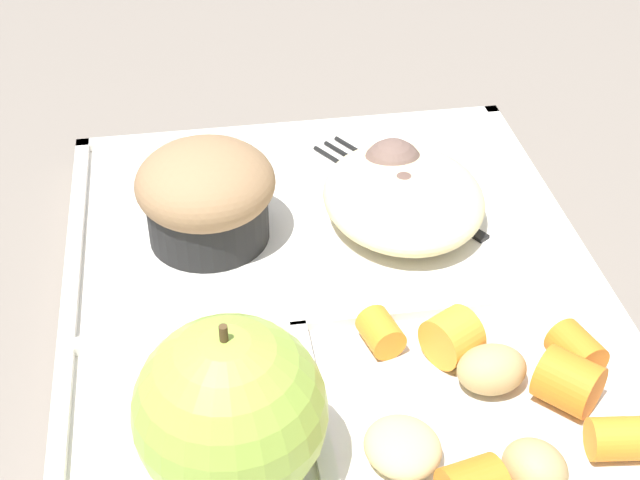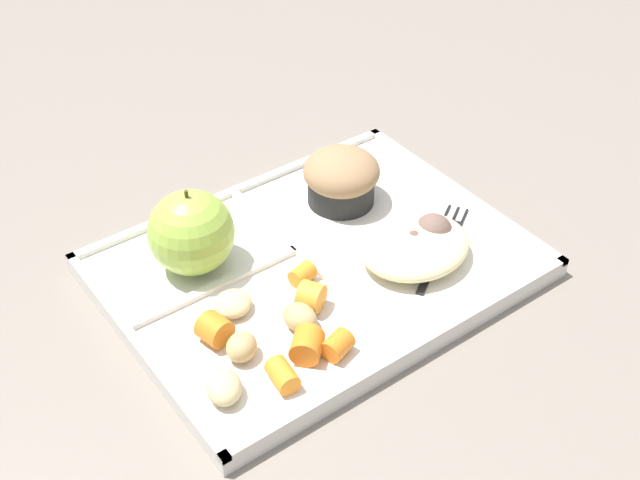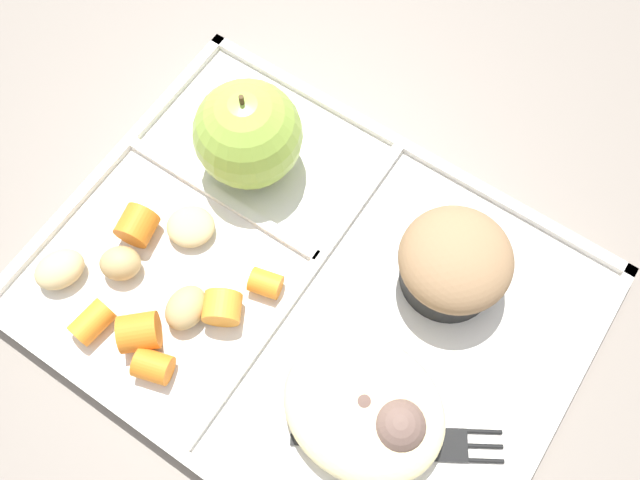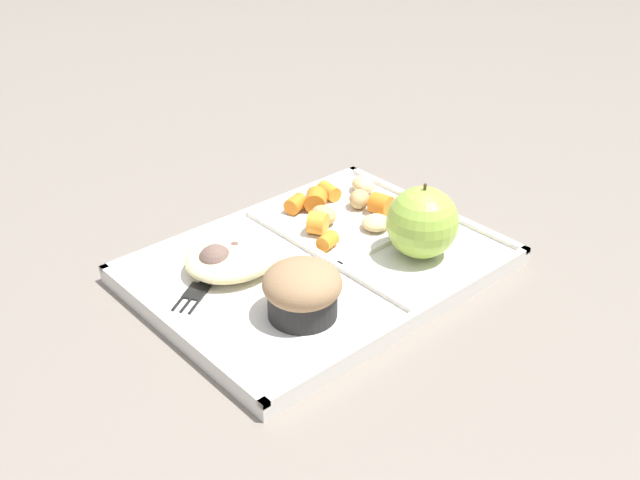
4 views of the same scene
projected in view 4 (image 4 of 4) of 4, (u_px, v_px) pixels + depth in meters
ground at (319, 272)px, 0.87m from camera, size 6.00×6.00×0.00m
lunch_tray at (319, 266)px, 0.87m from camera, size 0.39×0.30×0.02m
green_apple at (422, 223)px, 0.86m from camera, size 0.08×0.08×0.09m
bran_muffin at (302, 290)px, 0.76m from camera, size 0.08×0.08×0.06m
carrot_slice_edge at (329, 191)px, 0.99m from camera, size 0.02×0.03×0.02m
carrot_slice_center at (381, 204)px, 0.95m from camera, size 0.03×0.03×0.03m
carrot_slice_back at (316, 200)px, 0.96m from camera, size 0.04×0.04×0.03m
carrot_slice_diagonal at (296, 204)px, 0.96m from camera, size 0.03×0.03×0.02m
carrot_slice_tilted at (318, 223)px, 0.91m from camera, size 0.03×0.03×0.03m
carrot_slice_large at (328, 241)px, 0.88m from camera, size 0.03×0.02×0.02m
potato_chunk_small at (376, 223)px, 0.92m from camera, size 0.05×0.05×0.02m
potato_chunk_wedge at (359, 199)px, 0.97m from camera, size 0.04×0.04×0.02m
potato_chunk_browned at (363, 185)px, 1.01m from camera, size 0.04×0.05×0.02m
potato_chunk_golden at (324, 215)px, 0.93m from camera, size 0.03×0.04×0.02m
egg_noodle_pile at (234, 256)px, 0.84m from camera, size 0.11×0.10×0.03m
meatball_center at (229, 254)px, 0.85m from camera, size 0.03×0.03×0.03m
meatball_back at (235, 256)px, 0.84m from camera, size 0.03×0.03×0.03m
meatball_side at (225, 250)px, 0.85m from camera, size 0.03×0.03×0.03m
meatball_front at (216, 262)px, 0.82m from camera, size 0.04×0.04×0.04m
plastic_fork at (204, 281)px, 0.82m from camera, size 0.13×0.09×0.00m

